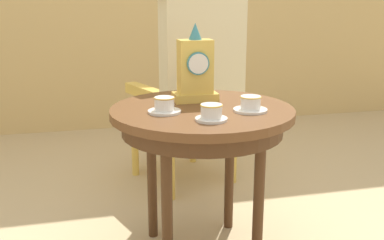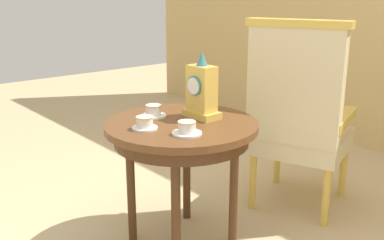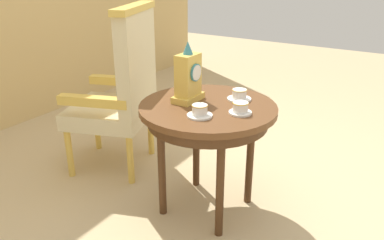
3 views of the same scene
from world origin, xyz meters
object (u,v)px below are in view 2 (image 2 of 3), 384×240
(armchair, at_px, (298,115))
(side_table, at_px, (181,136))
(teacup_left, at_px, (154,111))
(teacup_right, at_px, (145,123))
(mantel_clock, at_px, (202,92))
(teacup_center, at_px, (187,129))

(armchair, bearing_deg, side_table, -100.76)
(side_table, xyz_separation_m, armchair, (0.14, 0.75, 0.01))
(teacup_left, relative_size, teacup_right, 1.09)
(side_table, distance_m, armchair, 0.77)
(mantel_clock, relative_size, armchair, 0.29)
(teacup_right, bearing_deg, side_table, 84.51)
(armchair, bearing_deg, mantel_clock, -102.68)
(teacup_center, height_order, mantel_clock, mantel_clock)
(teacup_left, xyz_separation_m, teacup_center, (0.34, -0.06, -0.00))
(teacup_left, height_order, teacup_center, same)
(teacup_right, distance_m, teacup_center, 0.21)
(teacup_left, distance_m, mantel_clock, 0.27)
(teacup_right, height_order, teacup_center, same)
(side_table, relative_size, armchair, 0.67)
(teacup_right, relative_size, mantel_clock, 0.36)
(mantel_clock, height_order, armchair, armchair)
(teacup_right, distance_m, mantel_clock, 0.35)
(mantel_clock, bearing_deg, teacup_left, -133.73)
(mantel_clock, bearing_deg, teacup_right, -93.84)
(teacup_left, bearing_deg, teacup_right, -46.74)
(teacup_right, relative_size, armchair, 0.11)
(teacup_center, xyz_separation_m, armchair, (-0.03, 0.86, -0.10))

